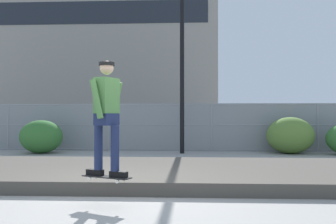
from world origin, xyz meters
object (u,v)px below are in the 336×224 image
(street_lamp, at_px, (182,29))
(shrub_center, at_px, (290,135))
(parked_car_mid, at_px, (226,127))
(shrub_left, at_px, (41,137))
(skateboard, at_px, (107,177))
(parked_car_near, at_px, (107,127))
(skater, at_px, (107,111))

(street_lamp, height_order, shrub_center, street_lamp)
(street_lamp, xyz_separation_m, parked_car_mid, (1.97, 3.59, -3.68))
(shrub_left, relative_size, shrub_center, 0.92)
(parked_car_mid, distance_m, shrub_center, 3.97)
(skateboard, distance_m, parked_car_near, 11.87)
(street_lamp, xyz_separation_m, parked_car_near, (-3.55, 3.64, -3.68))
(parked_car_near, bearing_deg, shrub_center, -25.16)
(skater, relative_size, shrub_center, 1.03)
(parked_car_mid, height_order, shrub_center, parked_car_mid)
(skater, xyz_separation_m, parked_car_near, (-2.53, 11.59, -0.61))
(street_lamp, bearing_deg, skater, -97.36)
(street_lamp, bearing_deg, shrub_left, -177.43)
(shrub_left, distance_m, shrub_center, 9.07)
(shrub_center, bearing_deg, parked_car_mid, 119.37)
(parked_car_mid, distance_m, shrub_left, 8.08)
(skateboard, xyz_separation_m, parked_car_near, (-2.53, 11.59, 0.40))
(street_lamp, bearing_deg, parked_car_near, 134.33)
(parked_car_mid, bearing_deg, skateboard, -104.58)
(skateboard, height_order, street_lamp, street_lamp)
(parked_car_near, xyz_separation_m, shrub_left, (-1.59, -3.87, -0.23))
(shrub_left, height_order, shrub_center, shrub_center)
(skater, height_order, shrub_center, skater)
(shrub_left, bearing_deg, parked_car_near, 67.63)
(skateboard, distance_m, parked_car_mid, 11.93)
(skater, xyz_separation_m, parked_car_mid, (3.00, 11.54, -0.61))
(skateboard, relative_size, parked_car_mid, 0.18)
(street_lamp, relative_size, parked_car_mid, 1.66)
(shrub_left, bearing_deg, skater, -61.92)
(street_lamp, bearing_deg, skateboard, -97.36)
(parked_car_mid, relative_size, shrub_center, 2.60)
(street_lamp, height_order, shrub_left, street_lamp)
(skateboard, xyz_separation_m, street_lamp, (1.03, 7.95, 4.08))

